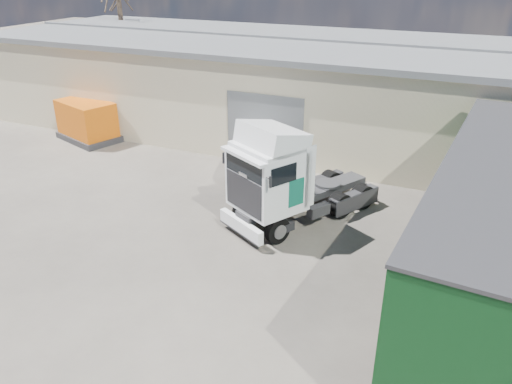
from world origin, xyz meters
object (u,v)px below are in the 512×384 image
at_px(box_trailer, 490,213).
at_px(panel_van, 250,158).
at_px(tractor_unit, 284,182).
at_px(orange_skip, 87,123).

distance_m(box_trailer, panel_van, 11.79).
height_order(tractor_unit, box_trailer, box_trailer).
relative_size(panel_van, orange_skip, 1.07).
bearing_deg(box_trailer, tractor_unit, 171.32).
bearing_deg(orange_skip, tractor_unit, -0.49).
xyz_separation_m(box_trailer, orange_skip, (-20.87, 6.39, -1.74)).
bearing_deg(orange_skip, box_trailer, 1.45).
distance_m(tractor_unit, orange_skip, 14.62).
relative_size(box_trailer, panel_van, 3.09).
bearing_deg(box_trailer, orange_skip, 167.40).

